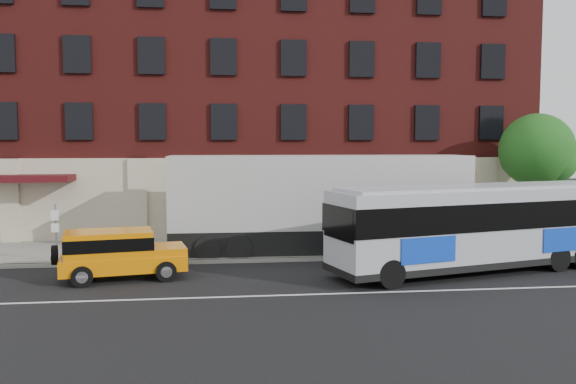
{
  "coord_description": "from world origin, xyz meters",
  "views": [
    {
      "loc": [
        -2.13,
        -18.28,
        4.88
      ],
      "look_at": [
        0.71,
        5.5,
        2.93
      ],
      "focal_mm": 37.32,
      "sensor_mm": 36.0,
      "label": 1
    }
  ],
  "objects": [
    {
      "name": "yellow_suv",
      "position": [
        -5.71,
        3.48,
        1.02
      ],
      "size": [
        4.76,
        2.65,
        1.77
      ],
      "color": "orange",
      "rests_on": "ground"
    },
    {
      "name": "building",
      "position": [
        -0.01,
        16.92,
        7.58
      ],
      "size": [
        30.0,
        12.1,
        15.0
      ],
      "color": "#5A1715",
      "rests_on": "sidewalk"
    },
    {
      "name": "kerb",
      "position": [
        0.0,
        6.0,
        0.07
      ],
      "size": [
        60.0,
        0.25,
        0.15
      ],
      "primitive_type": "cube",
      "color": "gray",
      "rests_on": "ground"
    },
    {
      "name": "ground",
      "position": [
        0.0,
        0.0,
        0.0
      ],
      "size": [
        120.0,
        120.0,
        0.0
      ],
      "primitive_type": "plane",
      "color": "black",
      "rests_on": "ground"
    },
    {
      "name": "sidewalk",
      "position": [
        0.0,
        9.0,
        0.07
      ],
      "size": [
        60.0,
        6.0,
        0.15
      ],
      "primitive_type": "cube",
      "color": "gray",
      "rests_on": "ground"
    },
    {
      "name": "city_bus",
      "position": [
        7.8,
        3.24,
        1.82
      ],
      "size": [
        12.29,
        5.57,
        3.3
      ],
      "color": "#A4A6AE",
      "rests_on": "ground"
    },
    {
      "name": "lane_line",
      "position": [
        0.0,
        0.5,
        0.01
      ],
      "size": [
        60.0,
        0.12,
        0.01
      ],
      "primitive_type": "cube",
      "color": "silver",
      "rests_on": "ground"
    },
    {
      "name": "shipping_container",
      "position": [
        2.36,
        7.6,
        2.15
      ],
      "size": [
        13.09,
        2.96,
        4.35
      ],
      "color": "black",
      "rests_on": "ground"
    },
    {
      "name": "street_tree",
      "position": [
        13.54,
        9.48,
        4.41
      ],
      "size": [
        3.6,
        3.6,
        6.2
      ],
      "color": "#3B2E1D",
      "rests_on": "sidewalk"
    },
    {
      "name": "sign_pole",
      "position": [
        -8.5,
        6.15,
        1.45
      ],
      "size": [
        0.3,
        0.2,
        2.5
      ],
      "color": "slate",
      "rests_on": "ground"
    }
  ]
}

